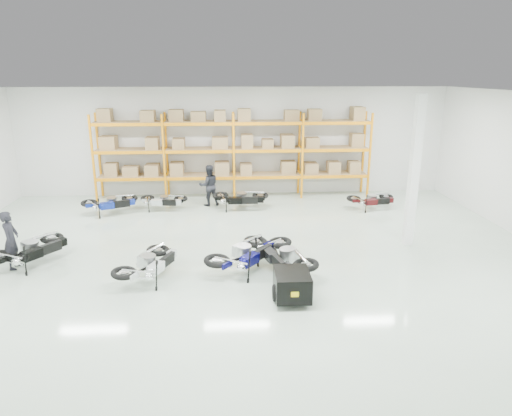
{
  "coord_description": "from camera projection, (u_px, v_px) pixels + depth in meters",
  "views": [
    {
      "loc": [
        -0.25,
        -12.28,
        5.04
      ],
      "look_at": [
        0.58,
        0.97,
        1.1
      ],
      "focal_mm": 32.0,
      "sensor_mm": 36.0,
      "label": 1
    }
  ],
  "objects": [
    {
      "name": "room",
      "position": [
        237.0,
        178.0,
        12.56
      ],
      "size": [
        18.0,
        18.0,
        18.0
      ],
      "color": "#B6CAB6",
      "rests_on": "ground"
    },
    {
      "name": "pallet_rack",
      "position": [
        234.0,
        143.0,
        18.73
      ],
      "size": [
        11.28,
        0.98,
        3.62
      ],
      "color": "orange",
      "rests_on": "ground"
    },
    {
      "name": "structural_column",
      "position": [
        414.0,
        172.0,
        13.35
      ],
      "size": [
        0.25,
        0.25,
        4.5
      ],
      "primitive_type": "cube",
      "color": "white",
      "rests_on": "ground"
    },
    {
      "name": "moto_blue_centre",
      "position": [
        245.0,
        249.0,
        11.95
      ],
      "size": [
        2.03,
        2.18,
        1.29
      ],
      "primitive_type": null,
      "rotation": [
        0.0,
        -0.09,
        2.46
      ],
      "color": "#070643",
      "rests_on": "ground"
    },
    {
      "name": "moto_silver_left",
      "position": [
        149.0,
        259.0,
        11.45
      ],
      "size": [
        1.56,
        2.05,
        1.19
      ],
      "primitive_type": null,
      "rotation": [
        0.0,
        -0.09,
        2.73
      ],
      "color": "silver",
      "rests_on": "ground"
    },
    {
      "name": "moto_black_far_left",
      "position": [
        31.0,
        245.0,
        12.32
      ],
      "size": [
        1.87,
        2.11,
        1.24
      ],
      "primitive_type": null,
      "rotation": [
        0.0,
        -0.09,
        2.53
      ],
      "color": "black",
      "rests_on": "ground"
    },
    {
      "name": "moto_touring_right",
      "position": [
        284.0,
        251.0,
        11.87
      ],
      "size": [
        1.49,
        2.16,
        1.27
      ],
      "primitive_type": null,
      "rotation": [
        0.0,
        -0.09,
        0.29
      ],
      "color": "black",
      "rests_on": "ground"
    },
    {
      "name": "trailer",
      "position": [
        292.0,
        284.0,
        10.39
      ],
      "size": [
        0.89,
        1.68,
        0.7
      ],
      "rotation": [
        0.0,
        0.0,
        -0.01
      ],
      "color": "black",
      "rests_on": "ground"
    },
    {
      "name": "moto_back_a",
      "position": [
        111.0,
        200.0,
        16.86
      ],
      "size": [
        1.97,
        1.49,
        1.14
      ],
      "primitive_type": null,
      "rotation": [
        0.0,
        -0.09,
        1.97
      ],
      "color": "navy",
      "rests_on": "ground"
    },
    {
      "name": "moto_back_b",
      "position": [
        163.0,
        198.0,
        17.36
      ],
      "size": [
        1.65,
        0.97,
        1.01
      ],
      "primitive_type": null,
      "rotation": [
        0.0,
        -0.09,
        1.44
      ],
      "color": "silver",
      "rests_on": "ground"
    },
    {
      "name": "moto_back_c",
      "position": [
        240.0,
        195.0,
        17.44
      ],
      "size": [
        1.91,
        1.02,
        1.2
      ],
      "primitive_type": null,
      "rotation": [
        0.0,
        -0.09,
        1.52
      ],
      "color": "black",
      "rests_on": "ground"
    },
    {
      "name": "moto_back_d",
      "position": [
        372.0,
        197.0,
        17.42
      ],
      "size": [
        1.71,
        1.02,
        1.05
      ],
      "primitive_type": null,
      "rotation": [
        0.0,
        -0.09,
        1.71
      ],
      "color": "#3C0C0F",
      "rests_on": "ground"
    },
    {
      "name": "person_left",
      "position": [
        11.0,
        240.0,
        12.06
      ],
      "size": [
        0.42,
        0.61,
        1.59
      ],
      "primitive_type": "imported",
      "rotation": [
        0.0,
        0.0,
        1.65
      ],
      "color": "black",
      "rests_on": "ground"
    },
    {
      "name": "person_back",
      "position": [
        209.0,
        185.0,
        17.85
      ],
      "size": [
        0.91,
        0.79,
        1.62
      ],
      "primitive_type": "imported",
      "rotation": [
        0.0,
        0.0,
        3.39
      ],
      "color": "black",
      "rests_on": "ground"
    }
  ]
}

